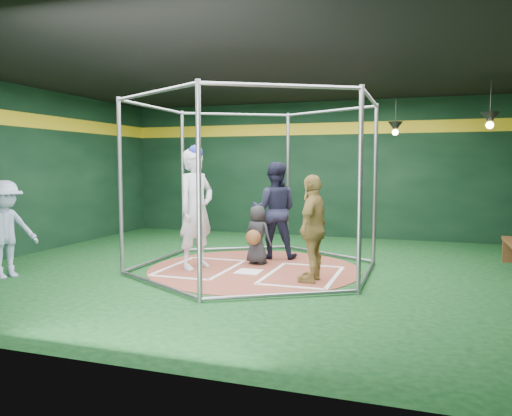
% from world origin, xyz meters
% --- Properties ---
extents(room_shell, '(10.10, 9.10, 3.53)m').
position_xyz_m(room_shell, '(0.00, 0.01, 1.75)').
color(room_shell, black).
rests_on(room_shell, ground).
extents(clay_disc, '(3.80, 3.80, 0.01)m').
position_xyz_m(clay_disc, '(0.00, 0.00, 0.01)').
color(clay_disc, brown).
rests_on(clay_disc, ground).
extents(home_plate, '(0.43, 0.43, 0.01)m').
position_xyz_m(home_plate, '(0.00, -0.30, 0.02)').
color(home_plate, white).
rests_on(home_plate, clay_disc).
extents(batter_box_left, '(1.17, 1.77, 0.01)m').
position_xyz_m(batter_box_left, '(-0.95, -0.25, 0.02)').
color(batter_box_left, white).
rests_on(batter_box_left, clay_disc).
extents(batter_box_right, '(1.17, 1.77, 0.01)m').
position_xyz_m(batter_box_right, '(0.95, -0.25, 0.02)').
color(batter_box_right, white).
rests_on(batter_box_right, clay_disc).
extents(batting_cage, '(4.05, 4.67, 3.00)m').
position_xyz_m(batting_cage, '(-0.00, -0.00, 1.50)').
color(batting_cage, gray).
rests_on(batting_cage, ground).
extents(pendant_lamp_near, '(0.34, 0.34, 0.90)m').
position_xyz_m(pendant_lamp_near, '(2.20, 3.60, 2.74)').
color(pendant_lamp_near, black).
rests_on(pendant_lamp_near, room_shell).
extents(pendant_lamp_far, '(0.34, 0.34, 0.90)m').
position_xyz_m(pendant_lamp_far, '(4.00, 2.00, 2.74)').
color(pendant_lamp_far, black).
rests_on(pendant_lamp_far, room_shell).
extents(batter_figure, '(0.74, 0.91, 2.21)m').
position_xyz_m(batter_figure, '(-1.01, -0.28, 1.10)').
color(batter_figure, '#BCBBC2').
rests_on(batter_figure, clay_disc).
extents(visitor_leopard, '(0.53, 1.04, 1.71)m').
position_xyz_m(visitor_leopard, '(1.19, -0.60, 0.87)').
color(visitor_leopard, tan).
rests_on(visitor_leopard, clay_disc).
extents(catcher_figure, '(0.61, 0.63, 1.11)m').
position_xyz_m(catcher_figure, '(-0.08, 0.41, 0.56)').
color(catcher_figure, black).
rests_on(catcher_figure, clay_disc).
extents(umpire, '(1.06, 0.90, 1.92)m').
position_xyz_m(umpire, '(0.04, 1.12, 0.97)').
color(umpire, black).
rests_on(umpire, clay_disc).
extents(bystander_blue, '(0.93, 1.19, 1.62)m').
position_xyz_m(bystander_blue, '(-3.70, -1.93, 0.81)').
color(bystander_blue, '#8C9CB9').
rests_on(bystander_blue, ground).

